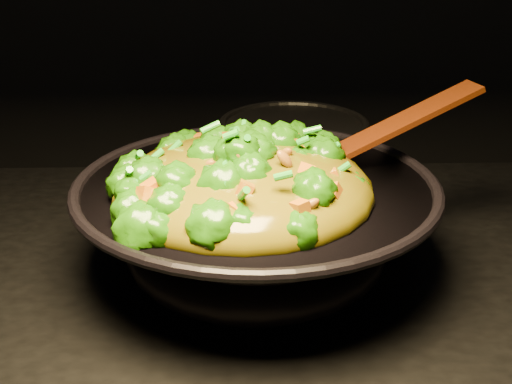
{
  "coord_description": "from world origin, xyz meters",
  "views": [
    {
      "loc": [
        -0.05,
        -0.63,
        1.32
      ],
      "look_at": [
        -0.03,
        0.09,
        1.0
      ],
      "focal_mm": 45.0,
      "sensor_mm": 36.0,
      "label": 1
    }
  ],
  "objects": [
    {
      "name": "spatula",
      "position": [
        0.14,
        0.14,
        1.06
      ],
      "size": [
        0.26,
        0.1,
        0.11
      ],
      "primitive_type": "cube",
      "rotation": [
        0.0,
        -0.38,
        0.23
      ],
      "color": "#370F04",
      "rests_on": "wok"
    },
    {
      "name": "stir_fry",
      "position": [
        -0.04,
        0.05,
        1.07
      ],
      "size": [
        0.34,
        0.34,
        0.1
      ],
      "primitive_type": null,
      "rotation": [
        0.0,
        0.0,
        0.15
      ],
      "color": "#1F5B06",
      "rests_on": "wok"
    },
    {
      "name": "back_pot",
      "position": [
        0.04,
        0.31,
        0.96
      ],
      "size": [
        0.23,
        0.23,
        0.13
      ],
      "primitive_type": "cylinder",
      "rotation": [
        0.0,
        0.0,
        0.05
      ],
      "color": "black",
      "rests_on": "stovetop"
    },
    {
      "name": "wok",
      "position": [
        -0.03,
        0.08,
        0.96
      ],
      "size": [
        0.47,
        0.47,
        0.12
      ],
      "primitive_type": null,
      "rotation": [
        0.0,
        0.0,
        0.11
      ],
      "color": "black",
      "rests_on": "stovetop"
    }
  ]
}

